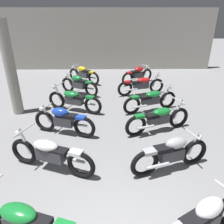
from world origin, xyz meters
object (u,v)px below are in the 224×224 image
motorcycle_right_row_5 (138,75)px  motorcycle_right_row_3 (151,100)px  support_pillar (10,69)px  motorcycle_left_row_5 (84,74)px  motorcycle_right_row_0 (203,222)px  motorcycle_right_row_4 (141,85)px  motorcycle_right_row_1 (171,153)px  motorcycle_left_row_4 (79,84)px  motorcycle_left_row_2 (64,120)px  motorcycle_left_row_1 (50,154)px  motorcycle_left_row_3 (74,100)px  motorcycle_left_row_0 (25,224)px  motorcycle_right_row_2 (159,118)px

motorcycle_right_row_5 → motorcycle_right_row_3: bearing=-89.1°
support_pillar → motorcycle_left_row_5: (2.00, 3.65, -1.14)m
motorcycle_right_row_0 → motorcycle_right_row_4: (0.04, 6.79, -0.01)m
motorcycle_right_row_0 → motorcycle_right_row_1: same height
motorcycle_left_row_4 → motorcycle_left_row_5: size_ratio=1.04×
motorcycle_left_row_2 → motorcycle_right_row_1: same height
motorcycle_left_row_1 → motorcycle_right_row_4: size_ratio=0.98×
motorcycle_left_row_4 → motorcycle_right_row_4: size_ratio=0.82×
motorcycle_right_row_3 → motorcycle_left_row_3: bearing=179.0°
support_pillar → motorcycle_right_row_0: 6.91m
motorcycle_right_row_3 → motorcycle_right_row_4: same height
motorcycle_left_row_1 → motorcycle_right_row_1: 2.72m
motorcycle_right_row_4 → motorcycle_left_row_0: bearing=-111.9°
support_pillar → motorcycle_left_row_0: size_ratio=1.53×
motorcycle_right_row_2 → motorcycle_right_row_3: same height
motorcycle_left_row_4 → motorcycle_right_row_5: 3.21m
motorcycle_left_row_5 → motorcycle_right_row_2: 5.80m
support_pillar → motorcycle_right_row_3: bearing=0.7°
support_pillar → motorcycle_left_row_2: (1.96, -1.55, -1.14)m
motorcycle_right_row_0 → motorcycle_right_row_3: size_ratio=0.86×
motorcycle_left_row_4 → motorcycle_right_row_1: size_ratio=0.92×
motorcycle_left_row_5 → motorcycle_right_row_4: (2.73, -1.81, -0.01)m
motorcycle_left_row_0 → motorcycle_left_row_5: 8.57m
support_pillar → motorcycle_right_row_4: 5.20m
motorcycle_left_row_3 → motorcycle_left_row_4: 1.82m
motorcycle_right_row_2 → motorcycle_right_row_4: bearing=90.9°
motorcycle_left_row_1 → motorcycle_left_row_2: motorcycle_left_row_1 is taller
motorcycle_right_row_0 → motorcycle_right_row_1: bearing=90.0°
motorcycle_left_row_2 → motorcycle_left_row_4: bearing=89.7°
motorcycle_left_row_3 → motorcycle_right_row_1: bearing=-51.2°
motorcycle_right_row_0 → motorcycle_right_row_2: (0.10, 3.51, -0.01)m
motorcycle_right_row_2 → motorcycle_right_row_5: motorcycle_right_row_2 is taller
motorcycle_left_row_5 → motorcycle_right_row_0: same height
motorcycle_right_row_0 → motorcycle_right_row_5: bearing=89.4°
motorcycle_left_row_0 → motorcycle_right_row_1: bearing=32.7°
motorcycle_right_row_1 → motorcycle_right_row_5: size_ratio=1.12×
motorcycle_left_row_3 → motorcycle_left_row_5: size_ratio=1.23×
motorcycle_left_row_5 → motorcycle_right_row_0: (2.68, -8.60, 0.00)m
motorcycle_left_row_2 → motorcycle_right_row_0: (2.73, -3.41, 0.00)m
motorcycle_left_row_2 → motorcycle_right_row_3: motorcycle_right_row_3 is taller
motorcycle_right_row_2 → motorcycle_right_row_1: bearing=-93.2°
motorcycle_left_row_0 → motorcycle_left_row_1: (-0.06, 1.76, 0.00)m
motorcycle_right_row_0 → motorcycle_right_row_2: size_ratio=0.85×
motorcycle_left_row_2 → motorcycle_left_row_4: 3.48m
motorcycle_right_row_1 → motorcycle_left_row_4: bearing=117.8°
motorcycle_right_row_5 → motorcycle_right_row_1: bearing=-90.7°
motorcycle_left_row_0 → motorcycle_right_row_4: same height
support_pillar → motorcycle_left_row_2: bearing=-38.3°
support_pillar → motorcycle_left_row_0: (2.02, -4.93, -1.15)m
support_pillar → motorcycle_right_row_1: bearing=-34.5°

